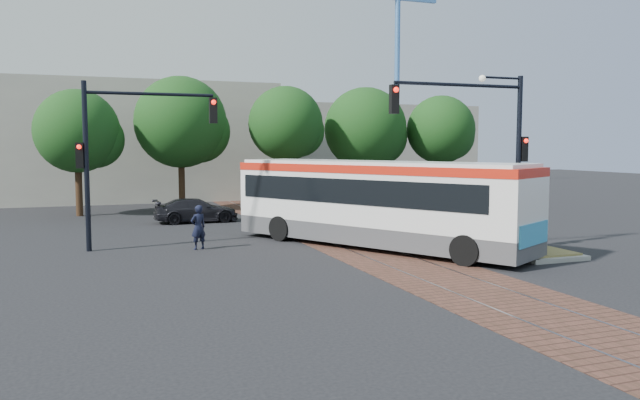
{
  "coord_description": "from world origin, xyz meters",
  "views": [
    {
      "loc": [
        -9.33,
        -19.41,
        3.74
      ],
      "look_at": [
        -0.89,
        3.6,
        1.6
      ],
      "focal_mm": 35.0,
      "sensor_mm": 36.0,
      "label": 1
    }
  ],
  "objects": [
    {
      "name": "ground",
      "position": [
        0.0,
        0.0,
        0.0
      ],
      "size": [
        120.0,
        120.0,
        0.0
      ],
      "primitive_type": "plane",
      "color": "black",
      "rests_on": "ground"
    },
    {
      "name": "trackbed",
      "position": [
        0.0,
        4.0,
        0.01
      ],
      "size": [
        3.6,
        40.0,
        0.02
      ],
      "color": "brown",
      "rests_on": "ground"
    },
    {
      "name": "tree_row",
      "position": [
        1.21,
        16.42,
        4.85
      ],
      "size": [
        26.4,
        5.6,
        7.67
      ],
      "color": "#382314",
      "rests_on": "ground"
    },
    {
      "name": "warehouses",
      "position": [
        -0.53,
        28.75,
        3.81
      ],
      "size": [
        40.0,
        13.0,
        8.0
      ],
      "color": "#ADA899",
      "rests_on": "ground"
    },
    {
      "name": "crane",
      "position": [
        18.0,
        34.0,
        10.88
      ],
      "size": [
        8.0,
        0.5,
        18.0
      ],
      "color": "#3F72B2",
      "rests_on": "ground"
    },
    {
      "name": "city_bus",
      "position": [
        0.41,
        1.32,
        1.77
      ],
      "size": [
        8.04,
        11.53,
        3.17
      ],
      "rotation": [
        0.0,
        0.0,
        0.52
      ],
      "color": "#444447",
      "rests_on": "ground"
    },
    {
      "name": "traffic_island",
      "position": [
        4.82,
        -0.9,
        0.33
      ],
      "size": [
        2.2,
        5.2,
        1.13
      ],
      "color": "gray",
      "rests_on": "ground"
    },
    {
      "name": "signal_pole_main",
      "position": [
        3.86,
        -0.81,
        4.16
      ],
      "size": [
        5.49,
        0.46,
        6.0
      ],
      "color": "black",
      "rests_on": "ground"
    },
    {
      "name": "signal_pole_left",
      "position": [
        -8.37,
        4.0,
        3.86
      ],
      "size": [
        4.99,
        0.34,
        6.0
      ],
      "color": "black",
      "rests_on": "ground"
    },
    {
      "name": "officer",
      "position": [
        -5.78,
        3.04,
        0.81
      ],
      "size": [
        0.69,
        0.57,
        1.61
      ],
      "primitive_type": "imported",
      "rotation": [
        0.0,
        0.0,
        3.52
      ],
      "color": "black",
      "rests_on": "ground"
    },
    {
      "name": "parked_car",
      "position": [
        -4.59,
        11.12,
        0.59
      ],
      "size": [
        4.08,
        1.72,
        1.18
      ],
      "primitive_type": "imported",
      "rotation": [
        0.0,
        0.0,
        1.59
      ],
      "color": "black",
      "rests_on": "ground"
    }
  ]
}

